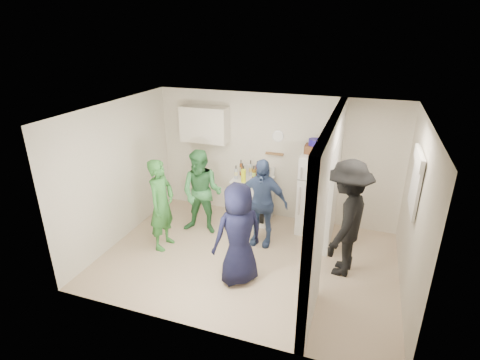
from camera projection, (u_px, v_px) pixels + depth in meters
name	position (u px, v px, depth m)	size (l,w,h in m)	color
floor	(247.00, 259.00, 6.31)	(4.80, 4.80, 0.00)	tan
wall_back	(275.00, 158.00, 7.32)	(4.80, 4.80, 0.00)	silver
wall_front	(203.00, 248.00, 4.35)	(4.80, 4.80, 0.00)	silver
wall_left	(118.00, 173.00, 6.57)	(3.40, 3.40, 0.00)	silver
wall_right	(415.00, 215.00, 5.11)	(3.40, 3.40, 0.00)	silver
ceiling	(249.00, 112.00, 5.36)	(4.80, 4.80, 0.00)	white
partition_pier_back	(334.00, 176.00, 6.43)	(0.12, 1.20, 2.50)	silver
partition_pier_front	(314.00, 240.00, 4.51)	(0.12, 1.20, 2.50)	silver
partition_header	(333.00, 133.00, 5.07)	(0.12, 1.00, 0.40)	silver
stove	(253.00, 199.00, 7.44)	(0.75, 0.62, 0.89)	white
upper_cabinet	(205.00, 124.00, 7.36)	(0.95, 0.34, 0.70)	silver
fridge	(316.00, 194.00, 6.92)	(0.63, 0.61, 1.53)	white
wicker_basket	(315.00, 149.00, 6.67)	(0.35, 0.25, 0.15)	brown
blue_bowl	(315.00, 142.00, 6.62)	(0.24, 0.24, 0.11)	navy
yellow_cup_stack_top	(332.00, 151.00, 6.43)	(0.09, 0.09, 0.25)	#FDEF15
wall_clock	(278.00, 136.00, 7.12)	(0.22, 0.22, 0.03)	white
spice_shelf	(274.00, 154.00, 7.24)	(0.35, 0.08, 0.03)	olive
nook_window	(417.00, 182.00, 5.14)	(0.03, 0.70, 0.80)	black
nook_window_frame	(416.00, 182.00, 5.14)	(0.04, 0.76, 0.86)	white
nook_valance	(419.00, 158.00, 5.02)	(0.04, 0.82, 0.18)	white
yellow_cup_stack_stove	(243.00, 176.00, 7.07)	(0.09, 0.09, 0.25)	#DEEA13
red_cup	(261.00, 181.00, 7.01)	(0.09, 0.09, 0.12)	#A82F0B
person_green_left	(162.00, 205.00, 6.39)	(0.59, 0.39, 1.63)	#317B35
person_green_center	(202.00, 193.00, 6.87)	(0.78, 0.61, 1.61)	#3C884C
person_denim	(261.00, 203.00, 6.50)	(0.94, 0.39, 1.60)	#39487C
person_navy	(238.00, 234.00, 5.50)	(0.78, 0.51, 1.60)	black
person_nook	(346.00, 219.00, 5.67)	(1.21, 0.69, 1.87)	black
bottle_a	(241.00, 167.00, 7.39)	(0.06, 0.06, 0.32)	brown
bottle_b	(243.00, 172.00, 7.22)	(0.06, 0.06, 0.27)	#1C5437
bottle_c	(251.00, 168.00, 7.36)	(0.07, 0.07, 0.32)	#B3BBC2
bottle_d	(254.00, 173.00, 7.17)	(0.07, 0.07, 0.29)	brown
bottle_e	(261.00, 169.00, 7.33)	(0.06, 0.06, 0.32)	#A3ABB4
bottle_f	(263.00, 172.00, 7.18)	(0.06, 0.06, 0.30)	#153A27
bottle_g	(267.00, 171.00, 7.29)	(0.08, 0.08, 0.26)	olive
bottle_h	(236.00, 172.00, 7.22)	(0.07, 0.07, 0.27)	#AAAEB6
bottle_i	(257.00, 169.00, 7.29)	(0.08, 0.08, 0.33)	#59170F
bottle_j	(266.00, 175.00, 7.04)	(0.07, 0.07, 0.31)	#2A6422
bottle_k	(242.00, 170.00, 7.32)	(0.06, 0.06, 0.28)	brown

